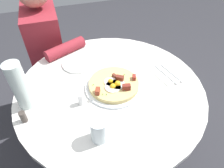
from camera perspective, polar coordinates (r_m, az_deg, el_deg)
The scene contains 13 objects.
ground_plane at distance 1.63m, azimuth -0.35°, elevation -19.68°, with size 6.00×6.00×0.00m, color #2D2D33.
dining_table at distance 1.15m, azimuth -0.47°, elevation -6.94°, with size 0.96×0.96×0.74m.
person_seated at distance 1.63m, azimuth -17.07°, elevation 5.89°, with size 0.53×0.39×1.14m.
pizza_plate at distance 1.01m, azimuth 0.54°, elevation -0.72°, with size 0.29×0.29×0.01m, color white.
breakfast_pizza at distance 1.00m, azimuth 0.60°, elevation -0.02°, with size 0.25×0.25×0.05m.
bread_plate at distance 1.18m, azimuth -9.65°, elevation 5.92°, with size 0.19×0.19×0.01m, color white.
napkin at distance 1.14m, azimuth 15.83°, elevation 2.85°, with size 0.17×0.14×0.00m, color white.
fork at distance 1.14m, azimuth 16.53°, elevation 3.30°, with size 0.18×0.01×0.01m, color silver.
knife at distance 1.12m, azimuth 15.19°, elevation 2.73°, with size 0.18×0.01×0.01m, color silver.
water_glass at distance 0.79m, azimuth -3.76°, elevation -13.08°, with size 0.07×0.07×0.11m, color silver.
water_bottle at distance 0.94m, azimuth -24.97°, elevation -0.69°, with size 0.07×0.07×0.24m, color silver.
salt_shaker at distance 0.93m, azimuth -8.94°, elevation -4.34°, with size 0.03×0.03×0.06m, color white.
pepper_shaker at distance 0.94m, azimuth -24.17°, elevation -8.59°, with size 0.03×0.03×0.05m, color #3F3833.
Camera 1 is at (-0.70, 0.21, 1.45)m, focal length 31.79 mm.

